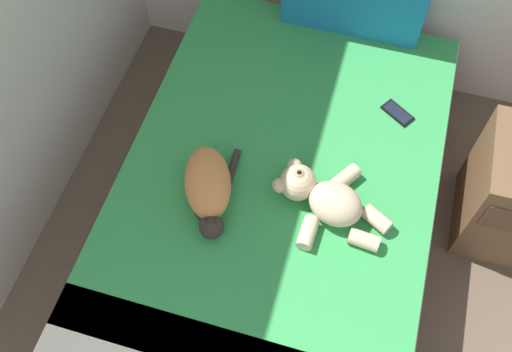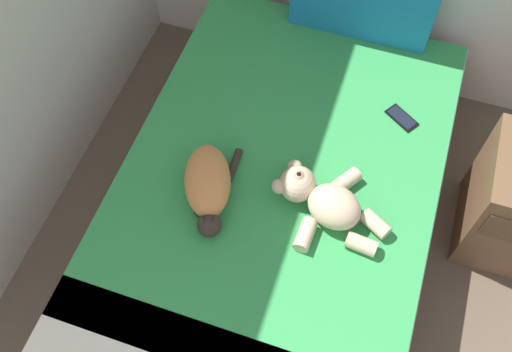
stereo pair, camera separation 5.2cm
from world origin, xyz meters
The scene contains 4 objects.
bed centered at (1.09, 2.84, 0.23)m, with size 1.38×2.06×0.47m.
cat centered at (0.84, 2.66, 0.54)m, with size 0.31×0.44×0.15m.
teddy_bear centered at (1.31, 2.74, 0.54)m, with size 0.51×0.43×0.16m.
cell_phone centered at (1.53, 3.30, 0.47)m, with size 0.16×0.14×0.01m.
Camera 2 is at (1.40, 1.62, 2.57)m, focal length 40.34 mm.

